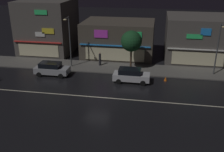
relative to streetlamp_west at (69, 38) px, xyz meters
The scene contains 13 objects.
ground_plane 10.78m from the streetlamp_west, 55.85° to the right, with size 140.00×140.00×0.00m, color black.
lane_divider_stripe 10.78m from the streetlamp_west, 55.85° to the right, with size 36.35×0.16×0.01m, color beige.
sidewalk_far 6.95m from the streetlamp_west, ahead, with size 38.26×4.27×0.14m, color #5B5954.
storefront_left_block 9.18m from the streetlamp_west, 129.92° to the left, with size 7.79×8.68×8.19m.
storefront_center_block 18.53m from the streetlamp_west, 22.77° to the left, with size 8.81×8.92×6.32m.
storefront_right_block 8.76m from the streetlamp_west, 49.67° to the left, with size 10.55×7.76×5.33m.
streetlamp_west is the anchor object (origin of this frame).
streetlamp_mid 18.75m from the streetlamp_west, ahead, with size 0.44×1.64×6.46m.
pedestrian_on_sidewalk 5.07m from the streetlamp_west, 17.61° to the left, with size 0.32×0.32×1.87m.
street_tree 8.19m from the streetlamp_west, ahead, with size 2.70×2.70×5.21m.
parked_car_near_kerb 9.89m from the streetlamp_west, 22.48° to the right, with size 4.30×1.98×1.67m.
parked_car_trailing 4.75m from the streetlamp_west, 115.88° to the right, with size 4.30×1.98×1.67m.
traffic_cone 13.52m from the streetlamp_west, 11.33° to the right, with size 0.36×0.36×0.55m, color orange.
Camera 1 is at (5.74, -24.00, 12.40)m, focal length 41.92 mm.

